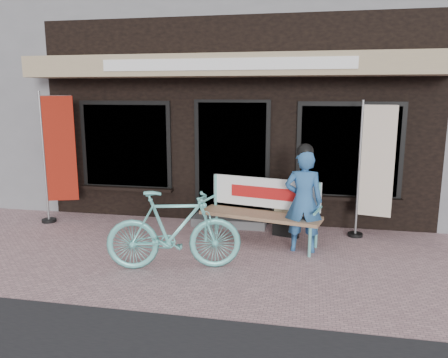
% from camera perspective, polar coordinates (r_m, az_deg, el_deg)
% --- Properties ---
extents(ground, '(70.00, 70.00, 0.00)m').
position_cam_1_polar(ground, '(6.18, -2.29, -10.81)').
color(ground, '#AE8589').
rests_on(ground, ground).
extents(storefront, '(7.00, 6.77, 6.00)m').
position_cam_1_polar(storefront, '(10.64, 4.02, 14.82)').
color(storefront, black).
rests_on(storefront, ground).
extents(bench, '(1.92, 0.87, 1.01)m').
position_cam_1_polar(bench, '(6.80, 5.01, -3.53)').
color(bench, '#62BFB8').
rests_on(bench, ground).
extents(person, '(0.55, 0.37, 1.61)m').
position_cam_1_polar(person, '(6.48, 10.34, -2.61)').
color(person, '#2B5B94').
rests_on(person, ground).
extents(bicycle, '(1.85, 0.93, 1.07)m').
position_cam_1_polar(bicycle, '(5.83, -6.57, -6.65)').
color(bicycle, '#62BFB8').
rests_on(bicycle, ground).
extents(nobori_red, '(0.69, 0.36, 2.34)m').
position_cam_1_polar(nobori_red, '(8.32, -20.89, 2.82)').
color(nobori_red, gray).
rests_on(nobori_red, ground).
extents(nobori_cream, '(0.66, 0.28, 2.21)m').
position_cam_1_polar(nobori_cream, '(7.26, 18.99, 1.27)').
color(nobori_cream, gray).
rests_on(nobori_cream, ground).
extents(menu_stand, '(0.44, 0.20, 0.88)m').
position_cam_1_polar(menu_stand, '(7.16, 8.11, -4.04)').
color(menu_stand, black).
rests_on(menu_stand, ground).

